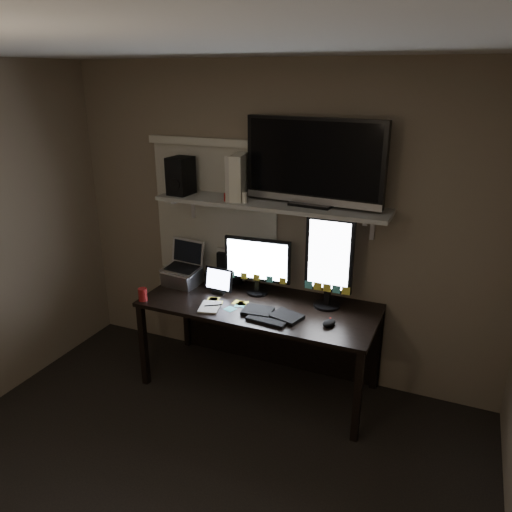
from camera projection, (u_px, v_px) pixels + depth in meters
The scene contains 19 objects.
ceiling at pixel (121, 43), 1.98m from camera, with size 3.60×3.60×0.00m, color silver.
back_wall at pixel (278, 226), 3.96m from camera, with size 3.60×3.60×0.00m, color #786A56.
window_blinds at pixel (215, 213), 4.14m from camera, with size 1.10×0.02×1.10m, color beige.
desk at pixel (265, 318), 3.99m from camera, with size 1.80×0.75×0.73m.
wall_shelf at pixel (270, 204), 3.74m from camera, with size 1.80×0.35×0.03m, color #A0A19C.
monitor_landscape at pixel (257, 266), 3.92m from camera, with size 0.54×0.06×0.47m, color black.
monitor_portrait at pixel (329, 262), 3.66m from camera, with size 0.36×0.07×0.71m, color black.
keyboard at pixel (272, 314), 3.63m from camera, with size 0.45×0.18×0.03m, color black.
mouse at pixel (329, 323), 3.48m from camera, with size 0.07×0.12×0.04m, color black.
notepad at pixel (210, 307), 3.75m from camera, with size 0.14×0.20×0.01m, color beige.
tablet at pixel (219, 280), 3.97m from camera, with size 0.24×0.10×0.21m, color black.
file_sorter at pixel (231, 266), 4.19m from camera, with size 0.22×0.10×0.28m, color black.
laptop at pixel (182, 265), 4.10m from camera, with size 0.31×0.26×0.35m, color silver.
cup at pixel (143, 294), 3.86m from camera, with size 0.07×0.07×0.10m, color maroon.
sticky_notes at pixel (225, 305), 3.80m from camera, with size 0.33×0.24×0.00m, color yellow, non-canonical shape.
tv at pixel (314, 162), 3.55m from camera, with size 1.04×0.19×0.63m, color black.
game_console at pixel (239, 177), 3.79m from camera, with size 0.09×0.29×0.34m, color beige.
speaker at pixel (181, 176), 3.94m from camera, with size 0.16×0.20×0.30m, color black.
bottles at pixel (235, 193), 3.72m from camera, with size 0.23×0.05×0.14m, color #A50F0C, non-canonical shape.
Camera 1 is at (1.34, -1.76, 2.38)m, focal length 35.00 mm.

